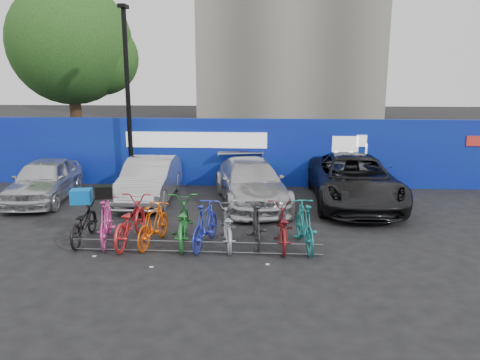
# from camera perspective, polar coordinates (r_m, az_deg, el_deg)

# --- Properties ---
(ground) EXTENTS (100.00, 100.00, 0.00)m
(ground) POSITION_cam_1_polar(r_m,az_deg,el_deg) (11.12, -4.91, -7.80)
(ground) COLOR black
(ground) RESTS_ON ground
(hoarding) EXTENTS (22.00, 0.18, 2.40)m
(hoarding) POSITION_cam_1_polar(r_m,az_deg,el_deg) (16.59, -1.87, 3.40)
(hoarding) COLOR #0B3199
(hoarding) RESTS_ON ground
(tree) EXTENTS (5.40, 5.20, 7.80)m
(tree) POSITION_cam_1_polar(r_m,az_deg,el_deg) (22.05, -19.31, 15.10)
(tree) COLOR #382314
(tree) RESTS_ON ground
(lamppost) EXTENTS (0.25, 0.50, 6.11)m
(lamppost) POSITION_cam_1_polar(r_m,az_deg,el_deg) (16.43, -13.52, 10.22)
(lamppost) COLOR black
(lamppost) RESTS_ON ground
(bike_rack) EXTENTS (5.60, 0.03, 0.30)m
(bike_rack) POSITION_cam_1_polar(r_m,az_deg,el_deg) (10.51, -5.42, -8.11)
(bike_rack) COLOR #595B60
(bike_rack) RESTS_ON ground
(car_0) EXTENTS (2.03, 4.07, 1.33)m
(car_0) POSITION_cam_1_polar(r_m,az_deg,el_deg) (15.89, -22.73, 0.01)
(car_0) COLOR silver
(car_0) RESTS_ON ground
(car_1) EXTENTS (1.56, 4.13, 1.35)m
(car_1) POSITION_cam_1_polar(r_m,az_deg,el_deg) (14.93, -10.93, 0.03)
(car_1) COLOR #A4A5A9
(car_1) RESTS_ON ground
(car_2) EXTENTS (2.82, 4.88, 1.33)m
(car_2) POSITION_cam_1_polar(r_m,az_deg,el_deg) (14.33, 1.34, -0.29)
(car_2) COLOR #B9BABE
(car_2) RESTS_ON ground
(car_3) EXTENTS (2.47, 5.31, 1.47)m
(car_3) POSITION_cam_1_polar(r_m,az_deg,el_deg) (14.71, 13.72, -0.03)
(car_3) COLOR black
(car_3) RESTS_ON ground
(bike_0) EXTENTS (0.74, 1.83, 0.94)m
(bike_0) POSITION_cam_1_polar(r_m,az_deg,el_deg) (11.74, -18.56, -4.91)
(bike_0) COLOR black
(bike_0) RESTS_ON ground
(bike_1) EXTENTS (0.90, 1.91, 1.11)m
(bike_1) POSITION_cam_1_polar(r_m,az_deg,el_deg) (11.43, -16.02, -4.76)
(bike_1) COLOR #DA4496
(bike_1) RESTS_ON ground
(bike_2) EXTENTS (0.79, 2.07, 1.07)m
(bike_2) POSITION_cam_1_polar(r_m,az_deg,el_deg) (11.29, -13.27, -4.92)
(bike_2) COLOR red
(bike_2) RESTS_ON ground
(bike_3) EXTENTS (0.77, 1.71, 0.99)m
(bike_3) POSITION_cam_1_polar(r_m,az_deg,el_deg) (11.08, -10.49, -5.34)
(bike_3) COLOR #EF5308
(bike_3) RESTS_ON ground
(bike_4) EXTENTS (0.97, 2.10, 1.06)m
(bike_4) POSITION_cam_1_polar(r_m,az_deg,el_deg) (11.07, -7.05, -5.03)
(bike_4) COLOR #22782C
(bike_4) RESTS_ON ground
(bike_5) EXTENTS (0.81, 1.83, 1.06)m
(bike_5) POSITION_cam_1_polar(r_m,az_deg,el_deg) (10.82, -4.26, -5.42)
(bike_5) COLOR #202DAB
(bike_5) RESTS_ON ground
(bike_6) EXTENTS (0.95, 1.91, 0.96)m
(bike_6) POSITION_cam_1_polar(r_m,az_deg,el_deg) (10.87, -1.66, -5.57)
(bike_6) COLOR #999BA1
(bike_6) RESTS_ON ground
(bike_7) EXTENTS (0.66, 1.72, 1.01)m
(bike_7) POSITION_cam_1_polar(r_m,az_deg,el_deg) (10.91, 2.00, -5.37)
(bike_7) COLOR #242426
(bike_7) RESTS_ON ground
(bike_8) EXTENTS (0.70, 1.87, 0.98)m
(bike_8) POSITION_cam_1_polar(r_m,az_deg,el_deg) (10.83, 5.19, -5.64)
(bike_8) COLOR maroon
(bike_8) RESTS_ON ground
(bike_9) EXTENTS (0.76, 1.88, 1.10)m
(bike_9) POSITION_cam_1_polar(r_m,az_deg,el_deg) (10.79, 7.88, -5.46)
(bike_9) COLOR #1A7B7B
(bike_9) RESTS_ON ground
(cargo_crate) EXTENTS (0.53, 0.44, 0.33)m
(cargo_crate) POSITION_cam_1_polar(r_m,az_deg,el_deg) (11.57, -18.78, -1.90)
(cargo_crate) COLOR blue
(cargo_crate) RESTS_ON bike_0
(cargo_topcase) EXTENTS (0.47, 0.44, 0.29)m
(cargo_topcase) POSITION_cam_1_polar(r_m,az_deg,el_deg) (11.25, -16.24, -1.37)
(cargo_topcase) COLOR black
(cargo_topcase) RESTS_ON bike_1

